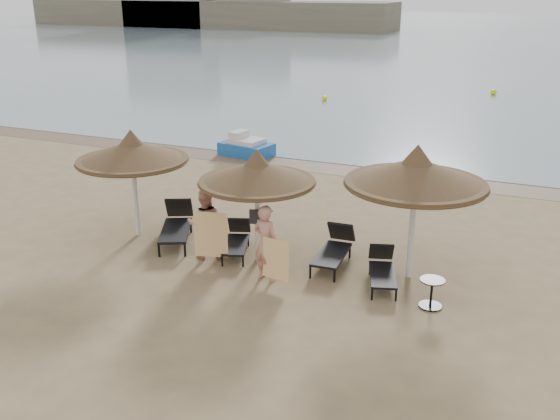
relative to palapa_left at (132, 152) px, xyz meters
The scene contains 21 objects.
ground 4.32m from the palapa_left, 19.37° to the right, with size 160.00×160.00×0.00m, color #8F754D.
sea 78.90m from the palapa_left, 87.49° to the left, with size 200.00×140.00×0.03m, color gray.
wet_sand_strip 9.18m from the palapa_left, 67.16° to the left, with size 200.00×1.60×0.01m, color brown.
far_shore 79.61m from the palapa_left, 105.78° to the left, with size 150.00×54.80×12.00m.
palapa_left is the anchor object (origin of this frame).
palapa_center 3.64m from the palapa_left, ahead, with size 2.80×2.80×2.78m.
palapa_right 7.25m from the palapa_left, ahead, with size 3.16×3.16×3.13m.
lounger_far_left 2.19m from the palapa_left, ahead, with size 1.54×2.21×0.95m.
lounger_near_left 3.54m from the palapa_left, ahead, with size 1.08×1.75×0.75m.
lounger_near_right 5.75m from the palapa_left, ahead, with size 0.74×1.94×0.85m.
lounger_far_right 7.02m from the palapa_left, ahead, with size 1.03×1.76×0.75m.
side_table 8.27m from the palapa_left, ahead, with size 0.52×0.52×0.63m.
person_left 2.78m from the palapa_left, 13.24° to the right, with size 0.94×0.61×2.05m, color tan.
person_right 4.60m from the palapa_left, 14.61° to the right, with size 0.96×0.62×2.09m, color tan.
towel_left 3.28m from the palapa_left, 18.38° to the right, with size 0.78×0.24×1.13m.
towel_right 5.10m from the palapa_left, 16.43° to the right, with size 0.67×0.15×0.96m.
bag_patterned 3.83m from the palapa_left, ahead, with size 0.27×0.12×0.33m.
bag_dark 3.82m from the palapa_left, ahead, with size 0.26×0.15×0.34m.
pedal_boat 8.87m from the palapa_left, 96.56° to the left, with size 2.21×1.55×0.94m.
buoy_left 21.50m from the palapa_left, 95.79° to the left, with size 0.32×0.32×0.32m, color yellow.
buoy_mid 28.12m from the palapa_left, 76.35° to the left, with size 0.37×0.37×0.37m, color yellow.
Camera 1 is at (6.18, -11.61, 6.35)m, focal length 40.00 mm.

